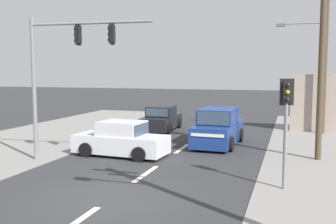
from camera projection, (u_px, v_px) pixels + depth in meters
name	position (u px, v px, depth m)	size (l,w,h in m)	color
ground_plane	(110.00, 199.00, 11.72)	(140.00, 140.00, 0.00)	#303033
lane_dash_near	(75.00, 223.00, 9.83)	(0.20, 2.40, 0.01)	silver
lane_dash_mid	(146.00, 174.00, 14.57)	(0.20, 2.40, 0.01)	silver
lane_dash_far	(182.00, 148.00, 19.31)	(0.20, 2.40, 0.01)	silver
utility_pole_midground_right	(322.00, 48.00, 16.34)	(1.80, 0.26, 9.00)	#4C3D2B
utility_pole_background_right	(323.00, 51.00, 23.36)	(3.78, 0.38, 9.22)	#4C3D2B
traffic_signal_mast	(61.00, 62.00, 16.13)	(5.28, 0.55, 6.00)	slate
pedestal_signal_right_kerb	(286.00, 115.00, 12.38)	(0.44, 0.31, 3.56)	slate
suv_receding_far	(218.00, 128.00, 20.17)	(2.20, 4.61, 1.90)	navy
sedan_crossing_left	(121.00, 140.00, 17.65)	(4.34, 2.11, 1.56)	silver
sedan_oncoming_near	(162.00, 119.00, 25.23)	(1.99, 4.29, 1.56)	black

